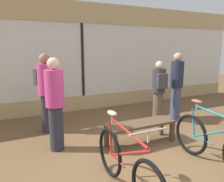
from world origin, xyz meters
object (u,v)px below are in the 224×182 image
at_px(bicycle_left, 126,166).
at_px(display_bench, 140,126).
at_px(customer_near_rack, 176,84).
at_px(customer_by_window, 46,90).
at_px(customer_mid_floor, 55,103).
at_px(bicycle_right, 214,144).
at_px(customer_near_bench, 159,89).

xyz_separation_m(bicycle_left, display_bench, (1.01, 1.23, -0.03)).
distance_m(customer_near_rack, customer_by_window, 3.37).
bearing_deg(customer_near_rack, customer_by_window, 172.04).
relative_size(bicycle_left, display_bench, 1.24).
height_order(bicycle_left, customer_mid_floor, customer_mid_floor).
distance_m(bicycle_right, customer_near_bench, 2.35).
xyz_separation_m(bicycle_right, customer_near_bench, (0.60, 2.23, 0.45)).
height_order(bicycle_left, bicycle_right, bicycle_right).
xyz_separation_m(display_bench, customer_near_rack, (1.78, 1.00, 0.57)).
height_order(display_bench, customer_by_window, customer_by_window).
distance_m(display_bench, customer_by_window, 2.22).
distance_m(customer_by_window, customer_near_bench, 2.79).
distance_m(customer_near_rack, customer_mid_floor, 3.38).
height_order(display_bench, customer_near_rack, customer_near_rack).
xyz_separation_m(customer_near_rack, customer_by_window, (-3.34, 0.47, 0.03)).
xyz_separation_m(customer_near_rack, customer_near_bench, (-0.60, -0.02, -0.09)).
bearing_deg(display_bench, customer_near_bench, 39.82).
relative_size(customer_by_window, customer_mid_floor, 1.03).
height_order(bicycle_left, display_bench, bicycle_left).
relative_size(bicycle_left, customer_near_bench, 1.11).
xyz_separation_m(customer_near_rack, customer_mid_floor, (-3.34, -0.55, -0.03)).
height_order(display_bench, customer_mid_floor, customer_mid_floor).
bearing_deg(display_bench, customer_mid_floor, 163.57).
relative_size(customer_near_rack, customer_near_bench, 1.13).
xyz_separation_m(display_bench, customer_near_bench, (1.19, 0.99, 0.48)).
height_order(bicycle_right, customer_near_bench, customer_near_bench).
bearing_deg(customer_mid_floor, customer_near_rack, 9.31).
distance_m(customer_near_rack, customer_near_bench, 0.60).
height_order(customer_by_window, customer_near_bench, customer_by_window).
relative_size(customer_mid_floor, customer_near_bench, 1.10).
bearing_deg(bicycle_left, bicycle_right, -0.60).
distance_m(bicycle_left, customer_near_bench, 3.15).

